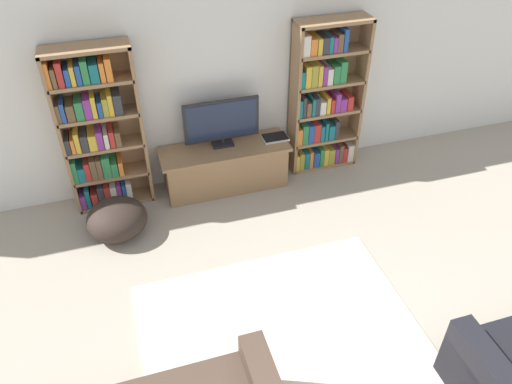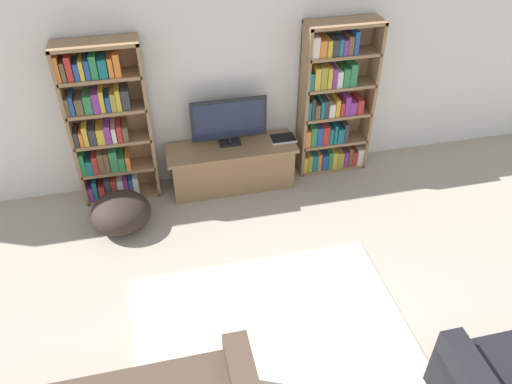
% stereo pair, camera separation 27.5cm
% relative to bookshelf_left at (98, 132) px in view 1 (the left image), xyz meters
% --- Properties ---
extents(wall_back, '(8.80, 0.06, 2.60)m').
position_rel_bookshelf_left_xyz_m(wall_back, '(1.37, 0.18, 0.40)').
color(wall_back, silver).
rests_on(wall_back, ground_plane).
extents(bookshelf_left, '(0.85, 0.30, 1.83)m').
position_rel_bookshelf_left_xyz_m(bookshelf_left, '(0.00, 0.00, 0.00)').
color(bookshelf_left, '#93704C').
rests_on(bookshelf_left, ground_plane).
extents(bookshelf_right, '(0.85, 0.30, 1.83)m').
position_rel_bookshelf_left_xyz_m(bookshelf_right, '(2.55, -0.00, -0.04)').
color(bookshelf_right, '#93704C').
rests_on(bookshelf_right, ground_plane).
extents(tv_stand, '(1.48, 0.50, 0.53)m').
position_rel_bookshelf_left_xyz_m(tv_stand, '(1.32, -0.13, -0.63)').
color(tv_stand, '#8E6B47').
rests_on(tv_stand, ground_plane).
extents(television, '(0.85, 0.16, 0.56)m').
position_rel_bookshelf_left_xyz_m(television, '(1.32, -0.06, -0.07)').
color(television, black).
rests_on(television, tv_stand).
extents(laptop, '(0.29, 0.20, 0.03)m').
position_rel_bookshelf_left_xyz_m(laptop, '(1.93, -0.11, -0.35)').
color(laptop, silver).
rests_on(laptop, tv_stand).
extents(area_rug, '(2.36, 1.76, 0.02)m').
position_rel_bookshelf_left_xyz_m(area_rug, '(1.24, -2.31, -0.89)').
color(area_rug, beige).
rests_on(area_rug, ground_plane).
extents(beanbag_ottoman, '(0.63, 0.63, 0.38)m').
position_rel_bookshelf_left_xyz_m(beanbag_ottoman, '(0.03, -0.60, -0.71)').
color(beanbag_ottoman, '#2D231E').
rests_on(beanbag_ottoman, ground_plane).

